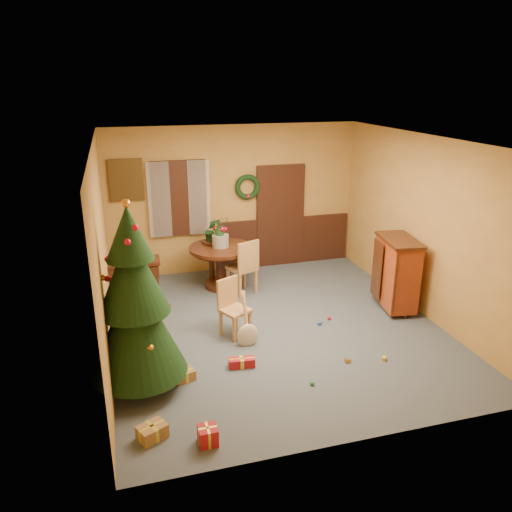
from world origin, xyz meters
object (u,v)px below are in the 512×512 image
object	(u,v)px
sideboard	(396,272)
chair_near	(232,305)
dining_table	(221,259)
writing_desk	(133,271)
christmas_tree	(135,303)

from	to	relation	value
sideboard	chair_near	bearing A→B (deg)	-177.39
dining_table	writing_desk	world-z (taller)	writing_desk
chair_near	christmas_tree	size ratio (longest dim) A/B	0.36
christmas_tree	writing_desk	world-z (taller)	christmas_tree
dining_table	christmas_tree	bearing A→B (deg)	-119.90
dining_table	sideboard	world-z (taller)	sideboard
dining_table	chair_near	size ratio (longest dim) A/B	1.31
christmas_tree	sideboard	size ratio (longest dim) A/B	1.96
christmas_tree	chair_near	bearing A→B (deg)	36.15
dining_table	christmas_tree	size ratio (longest dim) A/B	0.48
chair_near	writing_desk	distance (m)	2.04
writing_desk	sideboard	size ratio (longest dim) A/B	0.75
dining_table	writing_desk	size ratio (longest dim) A/B	1.25
dining_table	writing_desk	xyz separation A→B (m)	(-1.60, -0.33, 0.05)
sideboard	christmas_tree	bearing A→B (deg)	-164.63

